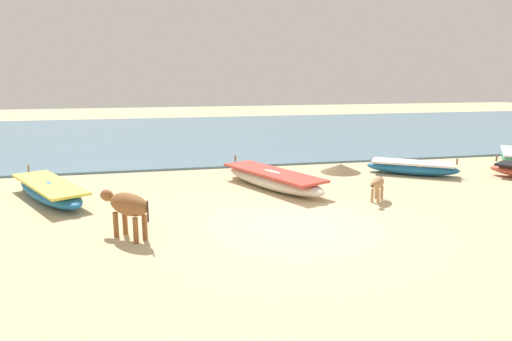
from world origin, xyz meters
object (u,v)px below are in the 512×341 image
object	(u,v)px
fishing_boat_0	(272,179)
fishing_boat_1	(49,190)
fishing_boat_2	(412,167)
calf_near_tan	(377,184)
cow_adult_brown	(127,206)

from	to	relation	value
fishing_boat_0	fishing_boat_1	xyz separation A→B (m)	(-6.37, 0.07, -0.02)
fishing_boat_2	calf_near_tan	bearing A→B (deg)	-100.78
fishing_boat_2	calf_near_tan	world-z (taller)	calf_near_tan
fishing_boat_2	calf_near_tan	size ratio (longest dim) A/B	3.43
fishing_boat_1	fishing_boat_2	world-z (taller)	fishing_boat_1
fishing_boat_1	calf_near_tan	xyz separation A→B (m)	(8.80, -2.11, 0.22)
fishing_boat_1	cow_adult_brown	distance (m)	4.31
cow_adult_brown	fishing_boat_2	bearing A→B (deg)	-106.66
fishing_boat_0	calf_near_tan	bearing A→B (deg)	-154.22
fishing_boat_1	cow_adult_brown	xyz separation A→B (m)	(2.29, -3.62, 0.44)
fishing_boat_0	fishing_boat_1	bearing A→B (deg)	65.16
fishing_boat_0	cow_adult_brown	xyz separation A→B (m)	(-4.07, -3.55, 0.42)
fishing_boat_0	calf_near_tan	size ratio (longest dim) A/B	4.93
fishing_boat_0	fishing_boat_2	world-z (taller)	fishing_boat_0
fishing_boat_0	calf_near_tan	distance (m)	3.18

